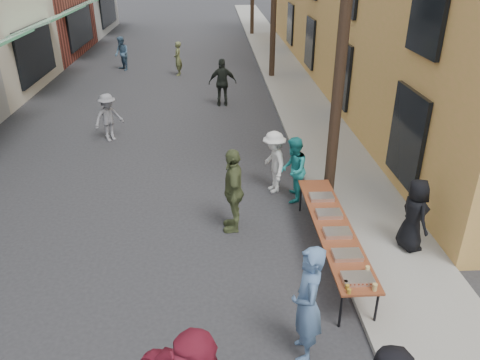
{
  "coord_description": "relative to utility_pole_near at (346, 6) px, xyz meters",
  "views": [
    {
      "loc": [
        1.57,
        -7.01,
        5.59
      ],
      "look_at": [
        2.04,
        1.55,
        1.3
      ],
      "focal_mm": 35.0,
      "sensor_mm": 36.0,
      "label": 1
    }
  ],
  "objects": [
    {
      "name": "ground",
      "position": [
        -4.3,
        -3.0,
        -4.5
      ],
      "size": [
        120.0,
        120.0,
        0.0
      ],
      "primitive_type": "plane",
      "color": "#28282B",
      "rests_on": "ground"
    },
    {
      "name": "sidewalk",
      "position": [
        0.7,
        12.0,
        -4.45
      ],
      "size": [
        2.2,
        60.0,
        0.1
      ],
      "primitive_type": "cube",
      "color": "gray",
      "rests_on": "ground"
    },
    {
      "name": "utility_pole_near",
      "position": [
        0.0,
        0.0,
        0.0
      ],
      "size": [
        0.26,
        0.26,
        9.0
      ],
      "primitive_type": "cylinder",
      "color": "#2D2116",
      "rests_on": "ground"
    },
    {
      "name": "serving_table",
      "position": [
        -0.5,
        -2.44,
        -3.79
      ],
      "size": [
        0.7,
        4.0,
        0.75
      ],
      "color": "maroon",
      "rests_on": "ground"
    },
    {
      "name": "catering_tray_sausage",
      "position": [
        -0.5,
        -4.09,
        -3.71
      ],
      "size": [
        0.5,
        0.33,
        0.08
      ],
      "primitive_type": "cube",
      "color": "maroon",
      "rests_on": "serving_table"
    },
    {
      "name": "catering_tray_foil_b",
      "position": [
        -0.5,
        -3.44,
        -3.71
      ],
      "size": [
        0.5,
        0.33,
        0.08
      ],
      "primitive_type": "cube",
      "color": "#B2B2B7",
      "rests_on": "serving_table"
    },
    {
      "name": "catering_tray_buns",
      "position": [
        -0.5,
        -2.74,
        -3.71
      ],
      "size": [
        0.5,
        0.33,
        0.08
      ],
      "primitive_type": "cube",
      "color": "tan",
      "rests_on": "serving_table"
    },
    {
      "name": "catering_tray_foil_d",
      "position": [
        -0.5,
        -2.04,
        -3.71
      ],
      "size": [
        0.5,
        0.33,
        0.08
      ],
      "primitive_type": "cube",
      "color": "#B2B2B7",
      "rests_on": "serving_table"
    },
    {
      "name": "catering_tray_buns_end",
      "position": [
        -0.5,
        -1.34,
        -3.71
      ],
      "size": [
        0.5,
        0.33,
        0.08
      ],
      "primitive_type": "cube",
      "color": "tan",
      "rests_on": "serving_table"
    },
    {
      "name": "condiment_jar_a",
      "position": [
        -0.72,
        -4.39,
        -3.71
      ],
      "size": [
        0.07,
        0.07,
        0.08
      ],
      "primitive_type": "cylinder",
      "color": "#A57F26",
      "rests_on": "serving_table"
    },
    {
      "name": "condiment_jar_b",
      "position": [
        -0.72,
        -4.29,
        -3.71
      ],
      "size": [
        0.07,
        0.07,
        0.08
      ],
      "primitive_type": "cylinder",
      "color": "#A57F26",
      "rests_on": "serving_table"
    },
    {
      "name": "condiment_jar_c",
      "position": [
        -0.72,
        -4.19,
        -3.71
      ],
      "size": [
        0.07,
        0.07,
        0.08
      ],
      "primitive_type": "cylinder",
      "color": "#A57F26",
      "rests_on": "serving_table"
    },
    {
      "name": "cup_stack",
      "position": [
        -0.3,
        -4.34,
        -3.69
      ],
      "size": [
        0.08,
        0.08,
        0.12
      ],
      "primitive_type": "cylinder",
      "color": "tan",
      "rests_on": "serving_table"
    },
    {
      "name": "guest_front_b",
      "position": [
        -1.47,
        -4.84,
        -3.54
      ],
      "size": [
        0.5,
        0.73,
        1.92
      ],
      "primitive_type": "imported",
      "rotation": [
        0.0,
        0.0,
        -1.63
      ],
      "color": "#52739E",
      "rests_on": "ground"
    },
    {
      "name": "guest_front_c",
      "position": [
        -0.9,
        -0.0,
        -3.69
      ],
      "size": [
        0.77,
        0.9,
        1.62
      ],
      "primitive_type": "imported",
      "rotation": [
        0.0,
        0.0,
        -1.79
      ],
      "color": "teal",
      "rests_on": "ground"
    },
    {
      "name": "guest_front_d",
      "position": [
        -1.31,
        0.5,
        -3.7
      ],
      "size": [
        0.78,
        1.13,
        1.6
      ],
      "primitive_type": "imported",
      "rotation": [
        0.0,
        0.0,
        -1.38
      ],
      "color": "white",
      "rests_on": "ground"
    },
    {
      "name": "guest_front_e",
      "position": [
        -2.39,
        -1.22,
        -3.55
      ],
      "size": [
        0.5,
        1.12,
        1.89
      ],
      "primitive_type": "imported",
      "rotation": [
        0.0,
        0.0,
        -1.6
      ],
      "color": "#556037",
      "rests_on": "ground"
    },
    {
      "name": "server",
      "position": [
        1.13,
        -2.3,
        -3.64
      ],
      "size": [
        0.6,
        0.82,
        1.52
      ],
      "primitive_type": "imported",
      "rotation": [
        0.0,
        0.0,
        1.74
      ],
      "color": "black",
      "rests_on": "sidewalk"
    },
    {
      "name": "passerby_left",
      "position": [
        -6.09,
        4.25,
        -3.74
      ],
      "size": [
        1.12,
        1.07,
        1.52
      ],
      "primitive_type": "imported",
      "rotation": [
        0.0,
        0.0,
        0.7
      ],
      "color": "gray",
      "rests_on": "ground"
    },
    {
      "name": "passerby_mid",
      "position": [
        -2.42,
        7.73,
        -3.59
      ],
      "size": [
        1.08,
        0.47,
        1.82
      ],
      "primitive_type": "imported",
      "rotation": [
        0.0,
        0.0,
        3.16
      ],
      "color": "black",
      "rests_on": "ground"
    },
    {
      "name": "passerby_right",
      "position": [
        -4.45,
        12.69,
        -3.71
      ],
      "size": [
        0.38,
        0.58,
        1.58
      ],
      "primitive_type": "imported",
      "rotation": [
        0.0,
        0.0,
        4.71
      ],
      "color": "#5E663B",
      "rests_on": "ground"
    },
    {
      "name": "passerby_far",
      "position": [
        -7.3,
        13.89,
        -3.68
      ],
      "size": [
        0.97,
        1.01,
        1.64
      ],
      "primitive_type": "imported",
      "rotation": [
        0.0,
        0.0,
        5.32
      ],
      "color": "#426381",
      "rests_on": "ground"
    }
  ]
}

